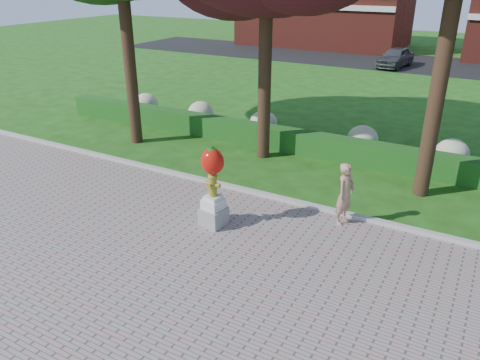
{
  "coord_description": "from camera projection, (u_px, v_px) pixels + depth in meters",
  "views": [
    {
      "loc": [
        4.96,
        -8.11,
        6.06
      ],
      "look_at": [
        -0.15,
        1.0,
        1.4
      ],
      "focal_mm": 35.0,
      "sensor_mm": 36.0,
      "label": 1
    }
  ],
  "objects": [
    {
      "name": "parked_car",
      "position": [
        395.0,
        57.0,
        32.2
      ],
      "size": [
        2.15,
        4.13,
        1.34
      ],
      "primitive_type": "imported",
      "rotation": [
        0.0,
        0.0,
        -0.15
      ],
      "color": "#414549",
      "rests_on": "street"
    },
    {
      "name": "walkway",
      "position": [
        104.0,
        360.0,
        7.95
      ],
      "size": [
        40.0,
        14.0,
        0.04
      ],
      "primitive_type": "cube",
      "color": "gray",
      "rests_on": "ground"
    },
    {
      "name": "street",
      "position": [
        426.0,
        64.0,
        33.45
      ],
      "size": [
        50.0,
        8.0,
        0.02
      ],
      "primitive_type": "cube",
      "color": "black",
      "rests_on": "ground"
    },
    {
      "name": "ground",
      "position": [
        225.0,
        250.0,
        11.14
      ],
      "size": [
        100.0,
        100.0,
        0.0
      ],
      "primitive_type": "plane",
      "color": "#1E4912",
      "rests_on": "ground"
    },
    {
      "name": "lawn_hedge",
      "position": [
        326.0,
        147.0,
        16.56
      ],
      "size": [
        24.0,
        0.7,
        0.8
      ],
      "primitive_type": "cube",
      "color": "#194F16",
      "rests_on": "ground"
    },
    {
      "name": "hydrant_sculpture",
      "position": [
        213.0,
        184.0,
        11.72
      ],
      "size": [
        0.66,
        0.66,
        2.17
      ],
      "rotation": [
        0.0,
        0.0,
        -0.13
      ],
      "color": "gray",
      "rests_on": "walkway"
    },
    {
      "name": "woman",
      "position": [
        345.0,
        194.0,
        11.95
      ],
      "size": [
        0.52,
        0.68,
        1.66
      ],
      "primitive_type": "imported",
      "rotation": [
        0.0,
        0.0,
        1.35
      ],
      "color": "tan",
      "rests_on": "walkway"
    },
    {
      "name": "building_left",
      "position": [
        325.0,
        4.0,
        41.27
      ],
      "size": [
        14.0,
        8.0,
        7.0
      ],
      "primitive_type": "cube",
      "color": "maroon",
      "rests_on": "ground"
    },
    {
      "name": "hydrangea_row",
      "position": [
        351.0,
        137.0,
        17.04
      ],
      "size": [
        20.1,
        1.1,
        0.99
      ],
      "color": "#AFB288",
      "rests_on": "ground"
    },
    {
      "name": "curb",
      "position": [
        278.0,
        198.0,
        13.5
      ],
      "size": [
        40.0,
        0.18,
        0.15
      ],
      "primitive_type": "cube",
      "color": "#ADADA5",
      "rests_on": "ground"
    }
  ]
}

